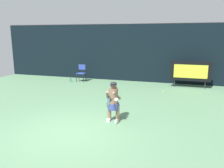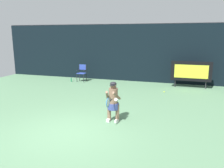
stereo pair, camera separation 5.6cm
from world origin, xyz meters
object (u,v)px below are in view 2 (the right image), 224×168
Objects in this scene: tennis_player at (113,101)px; tennis_racket at (108,102)px; water_bottle at (71,80)px; umpire_chair at (82,72)px; tennis_ball_loose at (164,92)px; scoreboard at (191,71)px.

tennis_player reaches higher than tennis_racket.
water_bottle is 7.87m from tennis_racket.
tennis_player reaches higher than umpire_chair.
tennis_player is 4.90m from tennis_ball_loose.
tennis_player is at bearing 102.21° from tennis_racket.
tennis_ball_loose is (5.93, -1.03, -0.09)m from water_bottle.
scoreboard is 7.35m from tennis_racket.
scoreboard reaches higher than umpire_chair.
tennis_player is 20.59× the size of tennis_ball_loose.
umpire_chair is at bearing 165.34° from tennis_ball_loose.
tennis_ball_loose is (-1.31, -1.54, -0.91)m from scoreboard.
tennis_ball_loose is (1.34, 5.32, -0.85)m from tennis_racket.
tennis_racket is (4.00, -6.72, 0.26)m from umpire_chair.
tennis_racket reaches higher than water_bottle.
tennis_racket is (0.04, -0.67, 0.13)m from tennis_player.
umpire_chair is 4.08× the size of water_bottle.
tennis_racket is (4.60, -6.35, 0.76)m from water_bottle.
tennis_ball_loose is at bearing -130.47° from scoreboard.
tennis_ball_loose is (5.34, -1.40, -0.58)m from umpire_chair.
umpire_chair is 7.82m from tennis_racket.
tennis_racket is at bearing -59.19° from umpire_chair.
tennis_player is (4.56, -5.67, 0.62)m from water_bottle.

